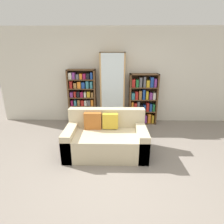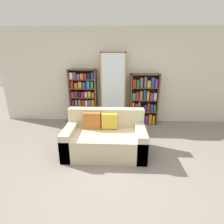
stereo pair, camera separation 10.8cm
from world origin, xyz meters
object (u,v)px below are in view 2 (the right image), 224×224
Objects in this scene: bookshelf_right at (144,100)px; bookshelf_left at (83,97)px; display_cabinet at (113,90)px; couch at (105,138)px; wine_bottle at (137,125)px.

bookshelf_left is at bearing 179.99° from bookshelf_right.
display_cabinet reaches higher than bookshelf_right.
wine_bottle is at bearing 54.45° from couch.
couch is 1.34m from wine_bottle.
bookshelf_right is at bearing -0.01° from bookshelf_left.
display_cabinet is at bearing -178.96° from bookshelf_right.
bookshelf_right is 0.83m from wine_bottle.
display_cabinet is at bearing 138.96° from wine_bottle.
bookshelf_left is 1.08× the size of bookshelf_right.
bookshelf_left is (-0.77, 1.68, 0.48)m from couch.
display_cabinet reaches higher than wine_bottle.
bookshelf_left is at bearing 114.53° from couch.
bookshelf_right reaches higher than couch.
couch is 4.28× the size of wine_bottle.
bookshelf_right is at bearing 59.40° from couch.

